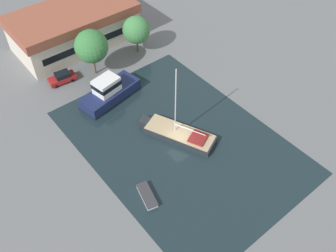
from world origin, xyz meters
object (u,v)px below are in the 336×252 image
(parked_car, at_px, (62,78))
(sailboat_moored, at_px, (179,134))
(quay_tree_near_building, at_px, (91,46))
(motor_cruiser, at_px, (109,91))
(small_dinghy, at_px, (147,196))
(quay_tree_by_water, at_px, (136,30))
(warehouse_building, at_px, (74,27))

(parked_car, bearing_deg, sailboat_moored, -155.68)
(quay_tree_near_building, xyz_separation_m, motor_cruiser, (-1.55, -6.57, -3.66))
(parked_car, bearing_deg, small_dinghy, -179.37)
(quay_tree_by_water, xyz_separation_m, small_dinghy, (-16.25, -24.32, -3.91))
(quay_tree_near_building, xyz_separation_m, small_dinghy, (-7.59, -23.77, -4.77))
(motor_cruiser, bearing_deg, quay_tree_near_building, -23.52)
(small_dinghy, bearing_deg, warehouse_building, 88.36)
(warehouse_building, height_order, quay_tree_near_building, quay_tree_near_building)
(quay_tree_by_water, bearing_deg, small_dinghy, -123.75)
(quay_tree_near_building, bearing_deg, small_dinghy, -107.71)
(quay_tree_by_water, distance_m, small_dinghy, 29.51)
(quay_tree_by_water, height_order, motor_cruiser, quay_tree_by_water)
(small_dinghy, bearing_deg, sailboat_moored, 43.13)
(quay_tree_by_water, xyz_separation_m, motor_cruiser, (-10.21, -7.12, -2.80))
(parked_car, bearing_deg, motor_cruiser, -149.54)
(quay_tree_near_building, height_order, sailboat_moored, sailboat_moored)
(quay_tree_near_building, relative_size, motor_cruiser, 0.77)
(motor_cruiser, bearing_deg, quay_tree_by_water, -65.34)
(parked_car, bearing_deg, quay_tree_by_water, -87.00)
(sailboat_moored, distance_m, motor_cruiser, 12.63)
(quay_tree_by_water, bearing_deg, warehouse_building, 127.34)
(motor_cruiser, relative_size, small_dinghy, 2.52)
(warehouse_building, relative_size, parked_car, 4.73)
(parked_car, distance_m, sailboat_moored, 21.19)
(quay_tree_by_water, distance_m, parked_car, 14.19)
(warehouse_building, bearing_deg, quay_tree_near_building, -101.24)
(warehouse_building, distance_m, sailboat_moored, 28.31)
(warehouse_building, height_order, small_dinghy, warehouse_building)
(sailboat_moored, height_order, small_dinghy, sailboat_moored)
(motor_cruiser, bearing_deg, parked_car, 13.94)
(sailboat_moored, bearing_deg, parked_car, 84.10)
(warehouse_building, distance_m, motor_cruiser, 16.42)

